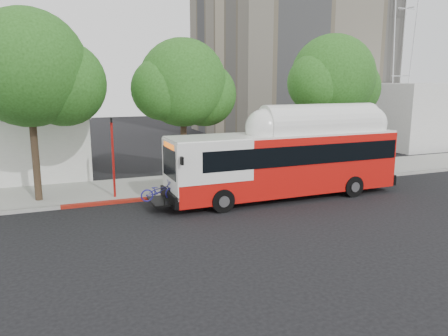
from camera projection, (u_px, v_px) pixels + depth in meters
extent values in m
plane|color=black|center=(240.00, 213.00, 20.90)|extent=(120.00, 120.00, 0.00)
cube|color=gray|center=(198.00, 183.00, 26.82)|extent=(60.00, 5.00, 0.15)
cube|color=gray|center=(212.00, 192.00, 24.45)|extent=(60.00, 0.30, 0.15)
cube|color=maroon|center=(160.00, 197.00, 23.38)|extent=(10.00, 0.32, 0.16)
cylinder|color=#2D2116|center=(34.00, 145.00, 22.11)|extent=(0.36, 0.36, 6.08)
sphere|color=#204914|center=(28.00, 68.00, 21.37)|extent=(5.80, 5.80, 5.80)
sphere|color=#204914|center=(63.00, 84.00, 22.27)|extent=(4.35, 4.35, 4.35)
cylinder|color=#2D2116|center=(184.00, 142.00, 25.49)|extent=(0.36, 0.36, 5.44)
sphere|color=#204914|center=(183.00, 83.00, 24.82)|extent=(5.00, 5.00, 5.00)
sphere|color=#204914|center=(205.00, 94.00, 25.63)|extent=(3.75, 3.75, 3.75)
cylinder|color=#2D2116|center=(330.00, 132.00, 28.84)|extent=(0.36, 0.36, 5.76)
sphere|color=#204914|center=(333.00, 77.00, 28.14)|extent=(5.40, 5.40, 5.40)
sphere|color=#204914|center=(349.00, 88.00, 28.99)|extent=(4.05, 4.05, 4.05)
cube|color=silver|center=(442.00, 112.00, 45.63)|extent=(20.00, 12.00, 6.00)
cube|color=red|center=(285.00, 163.00, 23.32)|extent=(12.64, 2.91, 3.04)
cube|color=black|center=(294.00, 151.00, 23.39)|extent=(11.38, 2.96, 1.00)
cube|color=white|center=(286.00, 134.00, 23.01)|extent=(12.64, 2.83, 0.10)
cube|color=white|center=(319.00, 127.00, 23.73)|extent=(6.75, 2.20, 0.58)
cube|color=black|center=(159.00, 201.00, 21.04)|extent=(0.87, 1.90, 0.06)
imported|color=navy|center=(159.00, 191.00, 20.94)|extent=(0.65, 1.81, 0.95)
cylinder|color=#AD1512|center=(113.00, 161.00, 22.89)|extent=(0.12, 0.12, 4.13)
cube|color=black|center=(111.00, 120.00, 22.46)|extent=(0.05, 0.41, 0.26)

